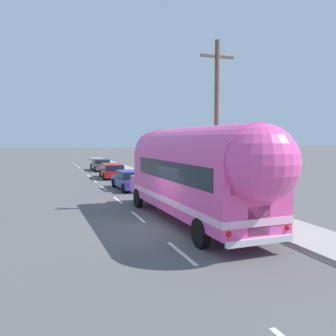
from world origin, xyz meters
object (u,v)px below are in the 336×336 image
Objects in this scene: utility_pole at (217,123)px; car_second at (112,170)px; painted_bus at (196,171)px; car_lead at (131,179)px; car_third at (101,164)px.

car_second is at bearing 98.06° from utility_pole.
utility_pole is 17.07m from car_second.
painted_bus is 11.56m from car_lead.
car_lead is (-2.36, 8.82, -3.68)m from utility_pole.
car_second is 0.93× the size of car_third.
car_lead is 1.02× the size of car_second.
painted_bus is at bearing -90.33° from car_third.
utility_pole is 0.70× the size of painted_bus.
car_second is (0.02, 7.70, 0.06)m from car_lead.
car_lead is (-0.11, 11.45, -1.56)m from painted_bus.
utility_pole reaches higher than car_lead.
painted_bus reaches higher than car_second.
car_second is (-0.09, 19.15, -1.51)m from painted_bus.
car_lead is 0.95× the size of car_third.
utility_pole is at bearing -75.01° from car_lead.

